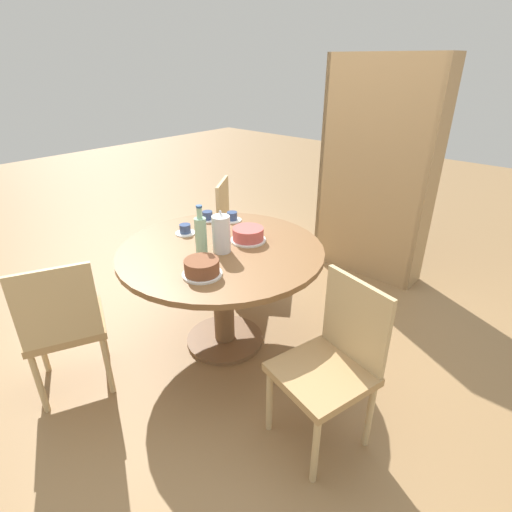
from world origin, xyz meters
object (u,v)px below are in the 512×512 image
chair_c (239,228)px  cake_second (202,268)px  bookshelf (376,175)px  chair_a (64,324)px  cake_main (248,235)px  coffee_pot (221,233)px  cup_a (232,217)px  cup_c (208,216)px  water_bottle (201,235)px  chair_b (332,362)px  cup_b (186,230)px

chair_c → cake_second: (0.77, -1.08, 0.30)m
bookshelf → cake_second: (-0.04, -1.96, -0.14)m
chair_a → cake_second: chair_a is taller
bookshelf → cake_main: size_ratio=7.93×
coffee_pot → cake_second: size_ratio=1.20×
coffee_pot → cup_a: (-0.32, 0.42, -0.10)m
cake_main → cup_a: bearing=150.4°
cake_main → chair_a: bearing=-109.5°
cake_second → cup_c: 0.85m
water_bottle → cake_main: bearing=78.8°
chair_a → cup_a: 1.33m
chair_c → coffee_pot: (0.63, -0.80, 0.38)m
chair_b → water_bottle: bearing=-167.6°
water_bottle → cake_second: (0.19, -0.17, -0.08)m
chair_b → chair_c: same height
chair_a → cup_a: chair_a is taller
chair_a → chair_c: (-0.25, 1.68, 0.00)m
cup_c → water_bottle: bearing=-45.5°
chair_c → water_bottle: size_ratio=2.79×
chair_c → cup_b: bearing=163.5°
cake_main → chair_b: bearing=-22.7°
bookshelf → chair_b: bearing=112.0°
chair_a → cake_second: bearing=163.3°
cup_b → bookshelf: bearing=70.9°
chair_a → bookshelf: bearing=-168.0°
chair_a → cup_b: (-0.01, 0.91, 0.28)m
water_bottle → chair_b: bearing=-2.1°
chair_b → cake_second: size_ratio=3.96×
cake_main → cake_second: bearing=-76.3°
cake_main → cup_b: 0.45m
chair_a → coffee_pot: coffee_pot is taller
cup_c → chair_a: bearing=-85.6°
coffee_pot → cake_main: 0.24m
cup_a → cup_b: bearing=-100.1°
chair_a → chair_b: same height
chair_b → coffee_pot: coffee_pot is taller
chair_b → bookshelf: 2.02m
water_bottle → cup_a: (-0.27, 0.53, -0.10)m
bookshelf → cup_a: bookshelf is taller
chair_b → cup_b: chair_b is taller
cup_a → water_bottle: bearing=-63.4°
chair_c → bookshelf: bookshelf is taller
cup_b → cup_c: bearing=106.1°
cake_second → chair_a: bearing=-131.0°
chair_b → cake_main: chair_b is taller
cake_main → cup_c: cake_main is taller
water_bottle → cup_b: (-0.34, 0.15, -0.10)m
cake_second → bookshelf: bearing=88.8°
cake_main → cup_c: 0.49m
chair_c → water_bottle: 1.15m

